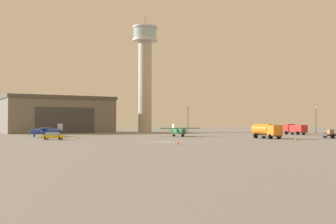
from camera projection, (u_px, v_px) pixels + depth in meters
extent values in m
plane|color=gray|center=(165.00, 142.00, 67.69)|extent=(400.00, 400.00, 0.00)
cylinder|color=#B2AD9E|center=(145.00, 86.00, 135.91)|extent=(4.47, 4.47, 30.46)
cylinder|color=silver|center=(145.00, 40.00, 136.30)|extent=(8.38, 8.38, 0.60)
cylinder|color=#99B7C6|center=(145.00, 34.00, 136.35)|extent=(7.71, 7.71, 3.75)
cylinder|color=silver|center=(145.00, 27.00, 136.41)|extent=(8.38, 8.38, 0.50)
cylinder|color=#38383D|center=(145.00, 21.00, 136.46)|extent=(0.16, 0.16, 4.00)
cube|color=#6B665B|center=(58.00, 116.00, 126.36)|extent=(36.40, 32.06, 10.12)
cube|color=#4A4740|center=(58.00, 99.00, 126.50)|extent=(37.23, 32.89, 1.00)
cube|color=#38383A|center=(66.00, 120.00, 118.52)|extent=(14.86, 9.43, 7.59)
cylinder|color=#287A42|center=(179.00, 131.00, 92.17)|extent=(3.47, 6.03, 1.20)
cone|color=#38383D|center=(184.00, 132.00, 89.13)|extent=(1.12, 1.13, 0.84)
cube|color=#38383D|center=(184.00, 132.00, 89.13)|extent=(0.11, 0.09, 1.84)
cube|color=#287A42|center=(179.00, 128.00, 91.92)|extent=(9.48, 5.13, 0.19)
cylinder|color=white|center=(173.00, 130.00, 91.36)|extent=(0.91, 0.44, 1.31)
cylinder|color=white|center=(185.00, 130.00, 92.46)|extent=(0.91, 0.44, 1.31)
cube|color=#99B7C6|center=(181.00, 130.00, 91.09)|extent=(1.30, 1.36, 0.68)
cone|color=#287A42|center=(173.00, 131.00, 95.22)|extent=(1.36, 1.60, 0.90)
cube|color=white|center=(173.00, 127.00, 95.24)|extent=(0.52, 1.03, 1.65)
cube|color=#287A42|center=(173.00, 130.00, 95.22)|extent=(3.02, 1.94, 0.10)
cylinder|color=black|center=(183.00, 136.00, 89.98)|extent=(0.60, 0.37, 0.58)
cylinder|color=black|center=(174.00, 135.00, 91.95)|extent=(0.60, 0.37, 0.58)
cylinder|color=black|center=(183.00, 135.00, 92.71)|extent=(0.60, 0.37, 0.58)
cylinder|color=#2847A8|center=(45.00, 131.00, 89.81)|extent=(6.21, 1.69, 1.22)
cone|color=#38383D|center=(30.00, 132.00, 89.68)|extent=(0.95, 0.92, 0.85)
cube|color=#38383D|center=(30.00, 132.00, 89.68)|extent=(0.07, 0.10, 1.87)
cube|color=#2847A8|center=(44.00, 128.00, 89.81)|extent=(2.23, 9.92, 0.20)
cylinder|color=#B7BABF|center=(46.00, 130.00, 91.37)|extent=(0.15, 0.97, 1.33)
cylinder|color=#B7BABF|center=(42.00, 130.00, 88.23)|extent=(0.15, 0.97, 1.33)
cube|color=#99B7C6|center=(40.00, 130.00, 89.77)|extent=(1.15, 1.06, 0.69)
cone|color=#2847A8|center=(60.00, 131.00, 89.94)|extent=(1.44, 1.02, 0.91)
cube|color=#B7BABF|center=(60.00, 127.00, 89.96)|extent=(1.09, 0.20, 1.67)
cube|color=#2847A8|center=(60.00, 130.00, 89.94)|extent=(1.11, 3.01, 0.10)
cylinder|color=black|center=(34.00, 136.00, 89.69)|extent=(0.21, 0.60, 0.59)
cylinder|color=black|center=(47.00, 135.00, 90.87)|extent=(0.21, 0.60, 0.59)
cylinder|color=black|center=(45.00, 136.00, 88.71)|extent=(0.21, 0.60, 0.59)
cube|color=#38383D|center=(266.00, 136.00, 80.54)|extent=(4.90, 6.91, 0.24)
cube|color=orange|center=(275.00, 130.00, 78.35)|extent=(2.95, 2.79, 1.98)
cube|color=#99B7C6|center=(278.00, 128.00, 77.56)|extent=(1.76, 1.01, 0.99)
cylinder|color=orange|center=(263.00, 129.00, 81.57)|extent=(4.14, 5.12, 2.19)
cylinder|color=black|center=(279.00, 136.00, 78.84)|extent=(1.01, 0.72, 1.00)
cylinder|color=black|center=(270.00, 137.00, 77.93)|extent=(1.01, 0.72, 1.00)
cylinder|color=black|center=(264.00, 136.00, 82.84)|extent=(1.01, 0.72, 1.00)
cylinder|color=black|center=(256.00, 136.00, 81.92)|extent=(1.01, 0.72, 1.00)
cube|color=#38383D|center=(295.00, 132.00, 105.67)|extent=(4.89, 5.91, 0.24)
cube|color=red|center=(289.00, 128.00, 107.47)|extent=(2.99, 2.75, 2.04)
cube|color=#99B7C6|center=(287.00, 126.00, 108.11)|extent=(1.82, 1.26, 1.02)
cube|color=red|center=(298.00, 128.00, 104.88)|extent=(4.24, 4.61, 1.80)
cylinder|color=black|center=(286.00, 133.00, 106.79)|extent=(0.98, 0.79, 1.00)
cylinder|color=black|center=(292.00, 133.00, 107.98)|extent=(0.98, 0.79, 1.00)
cylinder|color=black|center=(298.00, 133.00, 103.60)|extent=(0.98, 0.79, 1.00)
cylinder|color=black|center=(304.00, 133.00, 104.79)|extent=(0.98, 0.79, 1.00)
cube|color=brown|center=(333.00, 134.00, 82.04)|extent=(5.30, 4.06, 0.16)
cube|color=#997547|center=(331.00, 132.00, 81.88)|extent=(1.19, 1.19, 0.90)
cylinder|color=black|center=(325.00, 136.00, 82.67)|extent=(0.65, 1.03, 1.00)
cylinder|color=black|center=(333.00, 136.00, 80.68)|extent=(0.65, 1.03, 1.00)
cube|color=gold|center=(54.00, 137.00, 75.29)|extent=(4.08, 1.90, 0.55)
cube|color=#99B7C6|center=(52.00, 134.00, 75.30)|extent=(2.31, 1.66, 0.50)
cylinder|color=black|center=(62.00, 138.00, 76.08)|extent=(0.20, 0.65, 0.64)
cylinder|color=black|center=(60.00, 138.00, 74.49)|extent=(0.20, 0.65, 0.64)
cylinder|color=black|center=(48.00, 138.00, 76.07)|extent=(0.20, 0.65, 0.64)
cylinder|color=black|center=(45.00, 138.00, 74.48)|extent=(0.20, 0.65, 0.64)
cylinder|color=#38383D|center=(316.00, 121.00, 115.83)|extent=(0.18, 0.18, 7.23)
sphere|color=#F9E5B2|center=(316.00, 107.00, 115.93)|extent=(0.44, 0.44, 0.44)
cylinder|color=#38383D|center=(188.00, 120.00, 111.66)|extent=(0.18, 0.18, 7.65)
sphere|color=#F9E5B2|center=(188.00, 105.00, 111.76)|extent=(0.44, 0.44, 0.44)
cube|color=black|center=(296.00, 141.00, 69.91)|extent=(0.36, 0.36, 0.04)
cone|color=orange|center=(296.00, 139.00, 69.92)|extent=(0.30, 0.30, 0.61)
cylinder|color=white|center=(296.00, 139.00, 69.92)|extent=(0.21, 0.21, 0.08)
cube|color=black|center=(78.00, 138.00, 80.72)|extent=(0.36, 0.36, 0.04)
cone|color=orange|center=(78.00, 137.00, 80.73)|extent=(0.30, 0.30, 0.64)
cylinder|color=white|center=(78.00, 137.00, 80.73)|extent=(0.21, 0.21, 0.08)
cube|color=black|center=(178.00, 144.00, 60.38)|extent=(0.36, 0.36, 0.04)
cone|color=orange|center=(178.00, 142.00, 60.39)|extent=(0.30, 0.30, 0.68)
cylinder|color=white|center=(178.00, 141.00, 60.39)|extent=(0.21, 0.21, 0.08)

